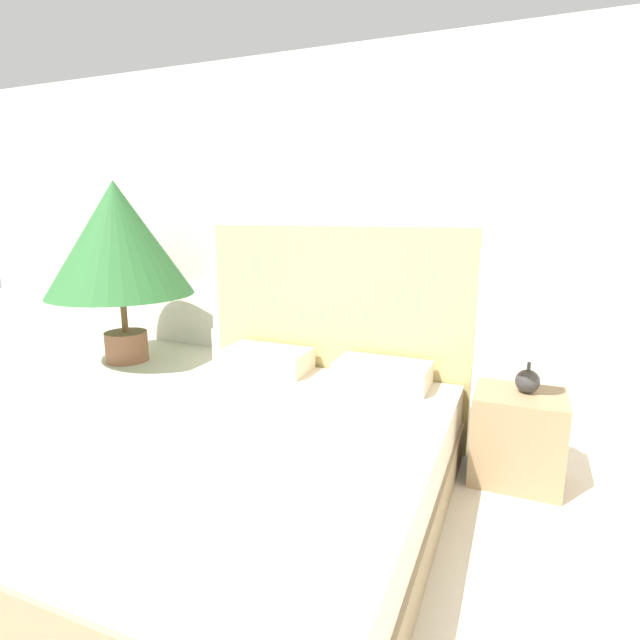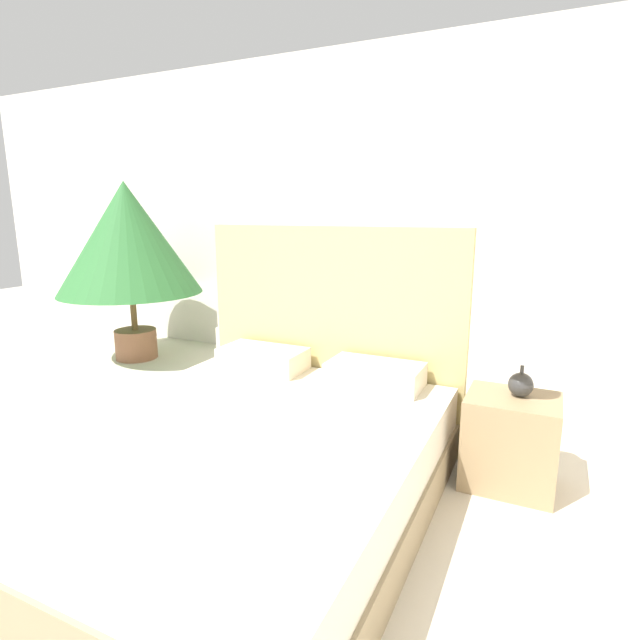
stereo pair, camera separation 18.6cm
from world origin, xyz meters
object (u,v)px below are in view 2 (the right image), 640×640
object	(u,v)px
armchair_near_window_left	(268,343)
side_table	(308,355)
potted_palm	(128,241)
bed	(256,452)
armchair_near_window_right	(359,355)
table_lamp	(524,346)
nightstand	(510,441)

from	to	relation	value
armchair_near_window_left	side_table	xyz separation A→B (m)	(0.44, -0.07, -0.04)
armchair_near_window_left	side_table	distance (m)	0.45
potted_palm	side_table	world-z (taller)	potted_palm
bed	armchair_near_window_right	world-z (taller)	bed
armchair_near_window_left	side_table	size ratio (longest dim) A/B	1.77
armchair_near_window_right	table_lamp	bearing A→B (deg)	-31.33
nightstand	table_lamp	distance (m)	0.53
armchair_near_window_left	armchair_near_window_right	xyz separation A→B (m)	(0.89, -0.00, 0.00)
bed	nightstand	bearing A→B (deg)	32.55
nightstand	table_lamp	world-z (taller)	table_lamp
armchair_near_window_right	potted_palm	distance (m)	2.54
bed	armchair_near_window_right	xyz separation A→B (m)	(-0.13, 1.81, 0.02)
nightstand	side_table	world-z (taller)	nightstand
armchair_near_window_right	bed	bearing A→B (deg)	-78.42
armchair_near_window_right	side_table	bearing A→B (deg)	-163.95
table_lamp	side_table	bearing A→B (deg)	150.82
armchair_near_window_left	nightstand	world-z (taller)	armchair_near_window_left
bed	side_table	xyz separation A→B (m)	(-0.58, 1.74, -0.02)
side_table	bed	bearing A→B (deg)	-71.56
bed	table_lamp	xyz separation A→B (m)	(1.17, 0.76, 0.51)
armchair_near_window_right	nightstand	bearing A→B (deg)	-32.62
table_lamp	side_table	size ratio (longest dim) A/B	0.83
potted_palm	table_lamp	xyz separation A→B (m)	(3.68, -0.91, -0.41)
armchair_near_window_left	bed	bearing A→B (deg)	-57.76
potted_palm	side_table	size ratio (longest dim) A/B	3.52
nightstand	table_lamp	bearing A→B (deg)	45.61
armchair_near_window_left	table_lamp	bearing A→B (deg)	-22.79
armchair_near_window_left	armchair_near_window_right	size ratio (longest dim) A/B	1.00
potted_palm	armchair_near_window_right	bearing A→B (deg)	3.30
bed	armchair_near_window_right	distance (m)	1.81
table_lamp	side_table	world-z (taller)	table_lamp
potted_palm	bed	bearing A→B (deg)	-33.74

